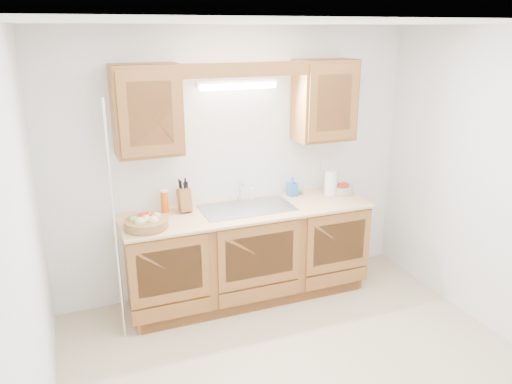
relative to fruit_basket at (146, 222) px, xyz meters
name	(u,v)px	position (x,y,z in m)	size (l,w,h in m)	color
room	(308,216)	(0.94, -1.06, 0.30)	(3.52, 3.50, 2.50)	tan
base_cabinets	(247,254)	(0.94, 0.14, -0.51)	(2.20, 0.60, 0.86)	#995E2C
countertop	(248,211)	(0.94, 0.12, -0.07)	(2.30, 0.63, 0.04)	tan
upper_cabinet_left	(147,110)	(0.11, 0.27, 0.88)	(0.55, 0.33, 0.75)	#995E2C
upper_cabinet_right	(324,100)	(1.77, 0.27, 0.88)	(0.55, 0.33, 0.75)	#995E2C
valance	(247,70)	(0.94, 0.13, 1.19)	(2.20, 0.05, 0.12)	#995E2C
fluorescent_fixture	(238,84)	(0.94, 0.36, 1.05)	(0.76, 0.08, 0.08)	white
sink	(247,215)	(0.94, 0.14, -0.12)	(0.84, 0.46, 0.36)	#9E9EA3
wire_shelf_pole	(115,226)	(-0.26, -0.13, 0.05)	(0.03, 0.03, 2.00)	silver
outlet_plate	(324,164)	(1.89, 0.43, 0.20)	(0.08, 0.01, 0.12)	white
fruit_basket	(146,222)	(0.00, 0.00, 0.00)	(0.39, 0.39, 0.11)	olive
knife_block	(184,199)	(0.39, 0.28, 0.06)	(0.11, 0.18, 0.31)	#995E2C
orange_canister	(165,201)	(0.22, 0.31, 0.05)	(0.07, 0.07, 0.21)	#DB5A0C
soap_bottle	(292,186)	(1.48, 0.32, 0.04)	(0.09, 0.09, 0.19)	blue
sponge	(296,192)	(1.55, 0.38, -0.04)	(0.15, 0.12, 0.03)	#CC333F
paper_towel	(330,184)	(1.83, 0.19, 0.07)	(0.14, 0.14, 0.29)	silver
apple_bowl	(342,189)	(1.97, 0.19, 0.00)	(0.29, 0.29, 0.12)	silver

